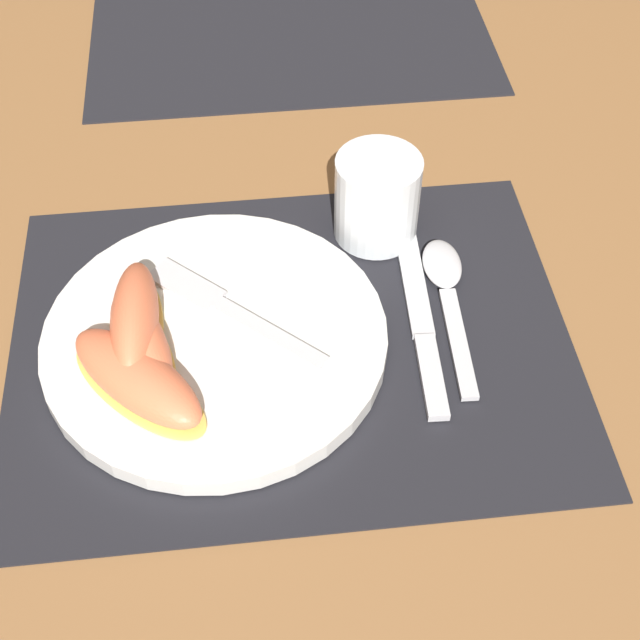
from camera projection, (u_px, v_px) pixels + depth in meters
ground_plane at (291, 342)px, 0.73m from camera, size 3.00×3.00×0.00m
placemat at (291, 340)px, 0.73m from camera, size 0.46×0.35×0.00m
placemat_far at (288, 19)px, 1.05m from camera, size 0.46×0.35×0.00m
plate at (215, 338)px, 0.72m from camera, size 0.28×0.28×0.02m
juice_glass at (377, 202)px, 0.78m from camera, size 0.08×0.08×0.08m
knife at (421, 323)px, 0.73m from camera, size 0.03×0.20×0.01m
spoon at (446, 284)px, 0.76m from camera, size 0.04×0.17×0.01m
fork at (224, 307)px, 0.73m from camera, size 0.14×0.13×0.00m
citrus_wedge_0 at (135, 322)px, 0.69m from camera, size 0.04×0.12×0.05m
citrus_wedge_1 at (141, 343)px, 0.69m from camera, size 0.07×0.12×0.03m
citrus_wedge_2 at (137, 379)px, 0.66m from camera, size 0.13×0.13×0.03m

